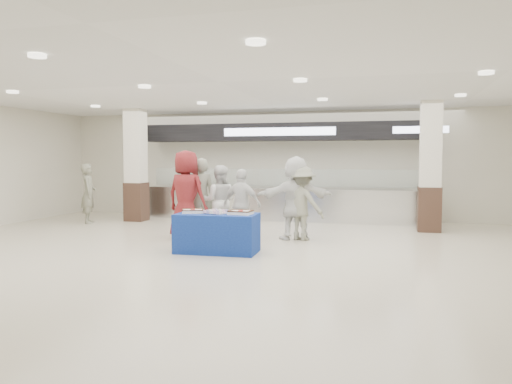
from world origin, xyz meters
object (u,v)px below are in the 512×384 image
(cupcake_tray, at_px, (216,212))
(chef_short, at_px, (242,205))
(sheet_cake_right, at_px, (241,212))
(soldier_a, at_px, (201,197))
(sheet_cake_left, at_px, (193,211))
(soldier_bg, at_px, (89,193))
(civilian_maroon, at_px, (186,195))
(soldier_b, at_px, (302,203))
(civilian_white, at_px, (296,198))
(display_table, at_px, (217,233))
(chef_tall, at_px, (219,201))

(cupcake_tray, height_order, chef_short, chef_short)
(sheet_cake_right, height_order, soldier_a, soldier_a)
(sheet_cake_left, xyz_separation_m, soldier_bg, (-4.38, 3.13, 0.03))
(sheet_cake_right, relative_size, civilian_maroon, 0.23)
(soldier_a, height_order, soldier_b, soldier_a)
(soldier_b, xyz_separation_m, civilian_white, (-0.15, 0.05, 0.11))
(civilian_white, relative_size, soldier_bg, 1.12)
(display_table, bearing_deg, cupcake_tray, 147.02)
(display_table, relative_size, soldier_b, 0.95)
(civilian_maroon, xyz_separation_m, chef_short, (1.26, 0.14, -0.20))
(civilian_maroon, height_order, chef_short, civilian_maroon)
(display_table, height_order, chef_short, chef_short)
(civilian_maroon, height_order, soldier_bg, civilian_maroon)
(cupcake_tray, distance_m, soldier_bg, 5.75)
(civilian_maroon, relative_size, soldier_b, 1.22)
(civilian_maroon, xyz_separation_m, soldier_b, (2.53, 0.50, -0.18))
(chef_tall, bearing_deg, chef_short, 137.97)
(sheet_cake_right, bearing_deg, civilian_white, 69.76)
(display_table, bearing_deg, sheet_cake_right, -2.05)
(sheet_cake_left, distance_m, soldier_bg, 5.38)
(sheet_cake_right, bearing_deg, soldier_b, 65.16)
(civilian_maroon, distance_m, soldier_a, 0.48)
(display_table, bearing_deg, civilian_maroon, 129.28)
(civilian_maroon, height_order, civilian_white, civilian_maroon)
(cupcake_tray, bearing_deg, chef_tall, 107.11)
(chef_short, bearing_deg, sheet_cake_left, 83.47)
(cupcake_tray, bearing_deg, civilian_maroon, 131.22)
(sheet_cake_left, bearing_deg, chef_tall, 93.19)
(sheet_cake_left, distance_m, civilian_maroon, 1.54)
(chef_tall, bearing_deg, sheet_cake_right, 107.09)
(civilian_maroon, distance_m, soldier_bg, 4.08)
(display_table, relative_size, sheet_cake_right, 3.46)
(chef_tall, distance_m, soldier_bg, 4.46)
(cupcake_tray, height_order, civilian_white, civilian_white)
(cupcake_tray, xyz_separation_m, soldier_bg, (-4.84, 3.10, 0.04))
(soldier_b, bearing_deg, sheet_cake_left, 69.54)
(chef_short, xyz_separation_m, soldier_bg, (-4.93, 1.63, 0.04))
(chef_tall, bearing_deg, cupcake_tray, 94.06)
(sheet_cake_right, height_order, soldier_b, soldier_b)
(display_table, distance_m, sheet_cake_left, 0.65)
(chef_tall, relative_size, soldier_bg, 0.99)
(soldier_a, height_order, chef_tall, soldier_a)
(cupcake_tray, height_order, soldier_bg, soldier_bg)
(sheet_cake_right, height_order, chef_short, chef_short)
(display_table, relative_size, cupcake_tray, 2.97)
(sheet_cake_right, xyz_separation_m, soldier_bg, (-5.35, 3.12, 0.03))
(soldier_b, xyz_separation_m, soldier_bg, (-6.20, 1.28, 0.01))
(display_table, bearing_deg, soldier_bg, 145.02)
(soldier_a, distance_m, soldier_b, 2.36)
(soldier_a, bearing_deg, soldier_bg, -43.07)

